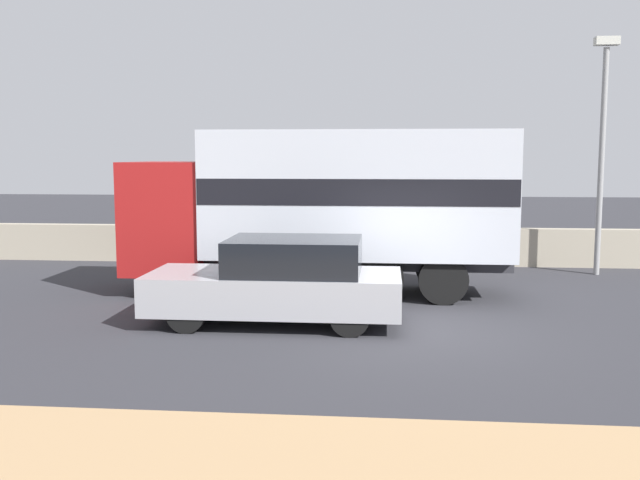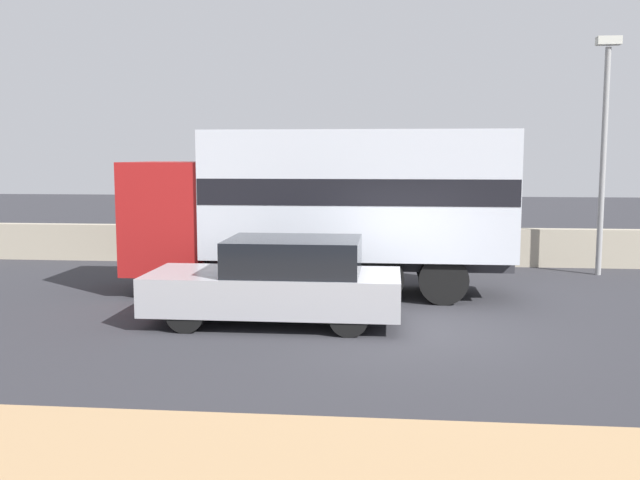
# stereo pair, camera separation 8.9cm
# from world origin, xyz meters

# --- Properties ---
(ground_plane) EXTENTS (80.00, 80.00, 0.00)m
(ground_plane) POSITION_xyz_m (0.00, 0.00, 0.00)
(ground_plane) COLOR #2D2D33
(stone_wall_backdrop) EXTENTS (60.00, 0.35, 1.01)m
(stone_wall_backdrop) POSITION_xyz_m (0.00, 7.41, 0.51)
(stone_wall_backdrop) COLOR #A39984
(stone_wall_backdrop) RESTS_ON ground_plane
(street_lamp) EXTENTS (0.56, 0.28, 5.77)m
(street_lamp) POSITION_xyz_m (4.96, 6.21, 3.41)
(street_lamp) COLOR gray
(street_lamp) RESTS_ON ground_plane
(box_truck) EXTENTS (8.06, 2.34, 3.45)m
(box_truck) POSITION_xyz_m (-1.49, 3.18, 1.98)
(box_truck) COLOR maroon
(box_truck) RESTS_ON ground_plane
(car_hatchback) EXTENTS (4.41, 1.84, 1.51)m
(car_hatchback) POSITION_xyz_m (-2.10, 0.33, 0.75)
(car_hatchback) COLOR #9E9EA3
(car_hatchback) RESTS_ON ground_plane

